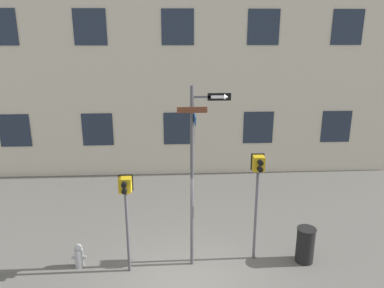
# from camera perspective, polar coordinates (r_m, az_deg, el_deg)

# --- Properties ---
(ground_plane) EXTENTS (60.00, 60.00, 0.00)m
(ground_plane) POSITION_cam_1_polar(r_m,az_deg,el_deg) (9.95, -1.14, -20.65)
(ground_plane) COLOR #595651
(building_facade) EXTENTS (24.00, 0.63, 12.41)m
(building_facade) POSITION_cam_1_polar(r_m,az_deg,el_deg) (15.78, -2.22, 17.37)
(building_facade) COLOR beige
(building_facade) RESTS_ON ground_plane
(street_sign_pole) EXTENTS (1.29, 0.86, 4.83)m
(street_sign_pole) POSITION_cam_1_polar(r_m,az_deg,el_deg) (9.35, 0.45, -3.21)
(street_sign_pole) COLOR #4C4C51
(street_sign_pole) RESTS_ON ground_plane
(pedestrian_signal_left) EXTENTS (0.37, 0.40, 2.66)m
(pedestrian_signal_left) POSITION_cam_1_polar(r_m,az_deg,el_deg) (9.50, -10.05, -8.22)
(pedestrian_signal_left) COLOR #4C4C51
(pedestrian_signal_left) RESTS_ON ground_plane
(pedestrian_signal_right) EXTENTS (0.35, 0.40, 3.02)m
(pedestrian_signal_right) POSITION_cam_1_polar(r_m,az_deg,el_deg) (9.92, 9.99, -5.47)
(pedestrian_signal_right) COLOR #4C4C51
(pedestrian_signal_right) RESTS_ON ground_plane
(fire_hydrant) EXTENTS (0.39, 0.23, 0.67)m
(fire_hydrant) POSITION_cam_1_polar(r_m,az_deg,el_deg) (10.80, -16.85, -16.01)
(fire_hydrant) COLOR #A5A5A8
(fire_hydrant) RESTS_ON ground_plane
(trash_bin) EXTENTS (0.51, 0.51, 1.00)m
(trash_bin) POSITION_cam_1_polar(r_m,az_deg,el_deg) (10.93, 16.87, -14.50)
(trash_bin) COLOR black
(trash_bin) RESTS_ON ground_plane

